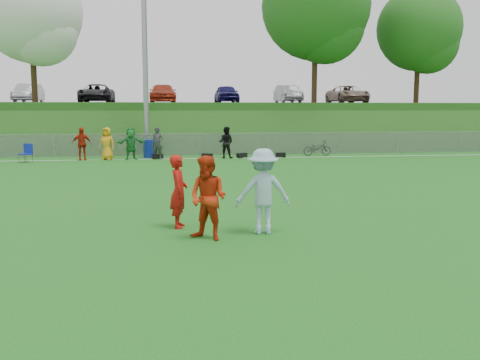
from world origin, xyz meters
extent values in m
plane|color=#135B17|center=(0.00, 0.00, 0.00)|extent=(120.00, 120.00, 0.00)
cube|color=white|center=(0.00, 18.00, 0.01)|extent=(60.00, 0.10, 0.01)
cube|color=gray|center=(0.00, 20.00, 0.60)|extent=(58.00, 0.02, 1.20)
cube|color=gray|center=(0.00, 20.00, 1.25)|extent=(58.00, 0.04, 0.04)
cylinder|color=gray|center=(-3.00, 20.80, 6.00)|extent=(0.30, 0.30, 12.00)
cube|color=#235718|center=(0.00, 31.00, 1.50)|extent=(120.00, 18.00, 3.00)
cube|color=black|center=(0.00, 33.00, 3.05)|extent=(120.00, 12.00, 0.10)
cylinder|color=black|center=(-10.00, 25.00, 6.75)|extent=(0.36, 0.36, 7.50)
sphere|color=silver|center=(-10.00, 25.00, 8.62)|extent=(6.30, 6.30, 6.30)
sphere|color=silver|center=(-9.40, 24.70, 7.50)|extent=(4.50, 4.50, 4.50)
cylinder|color=black|center=(8.00, 24.50, 7.25)|extent=(0.36, 0.36, 8.50)
sphere|color=#1B5516|center=(8.00, 24.50, 9.38)|extent=(7.14, 7.14, 7.14)
sphere|color=#1B5516|center=(8.60, 24.20, 8.10)|extent=(5.10, 5.10, 5.10)
cylinder|color=black|center=(16.00, 26.00, 6.50)|extent=(0.36, 0.36, 7.00)
sphere|color=#1B5516|center=(16.00, 26.00, 8.25)|extent=(5.88, 5.88, 5.88)
sphere|color=#1B5516|center=(16.60, 25.70, 7.20)|extent=(4.20, 4.20, 4.20)
imported|color=#A9A9AE|center=(-12.00, 32.00, 3.82)|extent=(1.52, 4.37, 1.44)
imported|color=black|center=(-7.00, 32.00, 3.82)|extent=(2.39, 5.18, 1.44)
imported|color=maroon|center=(-2.00, 32.00, 3.82)|extent=(2.02, 4.96, 1.44)
imported|color=#161251|center=(3.00, 32.00, 3.82)|extent=(1.70, 4.23, 1.44)
imported|color=slate|center=(8.00, 32.00, 3.82)|extent=(1.52, 4.37, 1.44)
imported|color=#86705B|center=(13.00, 32.00, 3.82)|extent=(2.39, 5.18, 1.44)
imported|color=#AB210B|center=(-6.27, 18.00, 0.85)|extent=(1.06, 0.64, 1.69)
imported|color=orange|center=(-4.99, 18.00, 0.85)|extent=(0.95, 0.77, 1.69)
imported|color=#217C33|center=(-3.76, 18.00, 0.85)|extent=(1.64, 0.85, 1.69)
imported|color=#313134|center=(-2.38, 18.00, 0.85)|extent=(0.70, 0.55, 1.69)
imported|color=black|center=(1.26, 18.00, 0.85)|extent=(1.01, 0.91, 1.69)
cube|color=black|center=(-2.39, 18.10, 0.13)|extent=(0.61, 0.47, 0.26)
cube|color=black|center=(0.25, 18.10, 0.13)|extent=(0.61, 0.54, 0.26)
cube|color=black|center=(2.14, 18.10, 0.13)|extent=(0.62, 0.50, 0.26)
cube|color=black|center=(4.30, 18.10, 0.13)|extent=(0.59, 0.37, 0.26)
imported|color=#A9110B|center=(-1.82, 1.28, 0.81)|extent=(0.45, 0.63, 1.63)
imported|color=red|center=(-1.27, 0.05, 0.85)|extent=(1.05, 1.02, 1.71)
imported|color=#91B9C9|center=(-0.08, 0.44, 0.90)|extent=(1.18, 0.69, 1.81)
cylinder|color=white|center=(-0.02, 0.67, 1.42)|extent=(0.31, 0.31, 0.03)
cylinder|color=#0D2596|center=(-2.82, 19.00, 0.49)|extent=(0.82, 0.82, 0.97)
cube|color=#0D2294|center=(-8.88, 17.20, 0.41)|extent=(0.67, 0.67, 0.05)
cube|color=#0D2294|center=(-8.78, 17.43, 0.67)|extent=(0.49, 0.24, 0.51)
imported|color=#2C2C2E|center=(6.57, 18.77, 0.43)|extent=(1.69, 0.72, 0.87)
camera|label=1|loc=(-2.19, -10.53, 2.63)|focal=40.00mm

